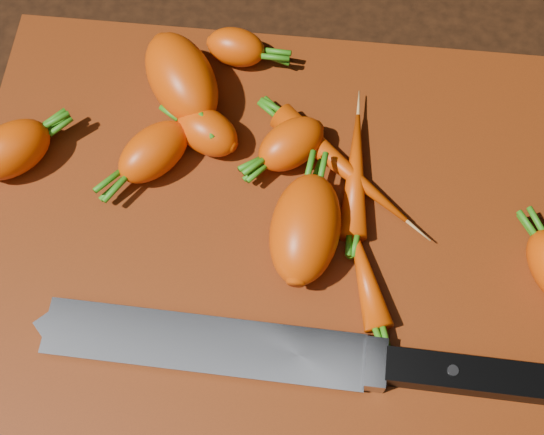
{
  "coord_description": "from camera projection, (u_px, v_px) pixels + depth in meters",
  "views": [
    {
      "loc": [
        0.02,
        -0.23,
        0.57
      ],
      "look_at": [
        0.0,
        0.01,
        0.03
      ],
      "focal_mm": 50.0,
      "sensor_mm": 36.0,
      "label": 1
    }
  ],
  "objects": [
    {
      "name": "carrot_3",
      "position": [
        305.0,
        229.0,
        0.58
      ],
      "size": [
        0.06,
        0.1,
        0.05
      ],
      "primitive_type": "ellipsoid",
      "rotation": [
        0.0,
        0.0,
        1.48
      ],
      "color": "#CA3C00",
      "rests_on": "cutting_board"
    },
    {
      "name": "knife",
      "position": [
        235.0,
        348.0,
        0.56
      ],
      "size": [
        0.39,
        0.05,
        0.02
      ],
      "rotation": [
        0.0,
        0.0,
        -0.02
      ],
      "color": "gray",
      "rests_on": "cutting_board"
    },
    {
      "name": "carrot_8",
      "position": [
        341.0,
        166.0,
        0.62
      ],
      "size": [
        0.12,
        0.11,
        0.02
      ],
      "primitive_type": "ellipsoid",
      "rotation": [
        0.0,
        0.0,
        -0.68
      ],
      "color": "#CA3C00",
      "rests_on": "cutting_board"
    },
    {
      "name": "carrot_9",
      "position": [
        365.0,
        274.0,
        0.58
      ],
      "size": [
        0.05,
        0.09,
        0.02
      ],
      "primitive_type": "ellipsoid",
      "rotation": [
        0.0,
        0.0,
        1.87
      ],
      "color": "#CA3C00",
      "rests_on": "cutting_board"
    },
    {
      "name": "carrot_10",
      "position": [
        154.0,
        152.0,
        0.61
      ],
      "size": [
        0.07,
        0.08,
        0.04
      ],
      "primitive_type": "ellipsoid",
      "rotation": [
        0.0,
        0.0,
        4.02
      ],
      "color": "#CA3C00",
      "rests_on": "cutting_board"
    },
    {
      "name": "carrot_5",
      "position": [
        236.0,
        47.0,
        0.66
      ],
      "size": [
        0.06,
        0.04,
        0.03
      ],
      "primitive_type": "ellipsoid",
      "rotation": [
        0.0,
        0.0,
        -0.17
      ],
      "color": "#CA3C00",
      "rests_on": "cutting_board"
    },
    {
      "name": "carrot_7",
      "position": [
        355.0,
        174.0,
        0.61
      ],
      "size": [
        0.02,
        0.11,
        0.02
      ],
      "primitive_type": "ellipsoid",
      "rotation": [
        0.0,
        0.0,
        1.58
      ],
      "color": "#CA3C00",
      "rests_on": "cutting_board"
    },
    {
      "name": "carrot_0",
      "position": [
        12.0,
        149.0,
        0.61
      ],
      "size": [
        0.08,
        0.08,
        0.04
      ],
      "primitive_type": "ellipsoid",
      "rotation": [
        0.0,
        0.0,
        0.75
      ],
      "color": "#CA3C00",
      "rests_on": "cutting_board"
    },
    {
      "name": "ground",
      "position": [
        271.0,
        246.0,
        0.62
      ],
      "size": [
        2.0,
        2.0,
        0.01
      ],
      "primitive_type": "cube",
      "color": "black"
    },
    {
      "name": "cutting_board",
      "position": [
        271.0,
        241.0,
        0.61
      ],
      "size": [
        0.5,
        0.4,
        0.01
      ],
      "primitive_type": "cube",
      "color": "maroon",
      "rests_on": "ground"
    },
    {
      "name": "carrot_4",
      "position": [
        291.0,
        144.0,
        0.62
      ],
      "size": [
        0.07,
        0.07,
        0.04
      ],
      "primitive_type": "ellipsoid",
      "rotation": [
        0.0,
        0.0,
        3.88
      ],
      "color": "#CA3C00",
      "rests_on": "cutting_board"
    },
    {
      "name": "carrot_2",
      "position": [
        182.0,
        78.0,
        0.63
      ],
      "size": [
        0.09,
        0.11,
        0.05
      ],
      "primitive_type": "ellipsoid",
      "rotation": [
        0.0,
        0.0,
        -1.01
      ],
      "color": "#CA3C00",
      "rests_on": "cutting_board"
    },
    {
      "name": "carrot_1",
      "position": [
        207.0,
        132.0,
        0.62
      ],
      "size": [
        0.07,
        0.06,
        0.04
      ],
      "primitive_type": "ellipsoid",
      "rotation": [
        0.0,
        0.0,
        2.65
      ],
      "color": "#CA3C00",
      "rests_on": "cutting_board"
    }
  ]
}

